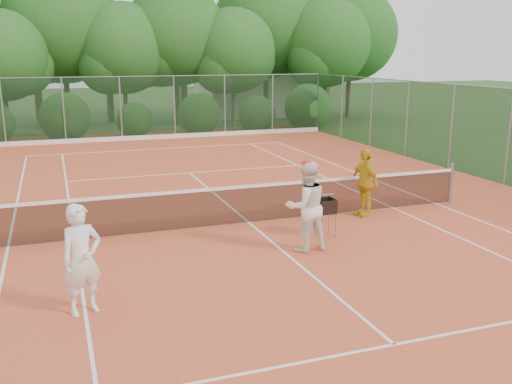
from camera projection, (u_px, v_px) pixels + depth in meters
ground at (249, 224)px, 14.02m from camera, size 120.00×120.00×0.00m
clay_court at (249, 223)px, 14.02m from camera, size 18.00×36.00×0.02m
club_building at (260, 92)px, 38.56m from camera, size 8.00×5.00×3.00m
tennis_net at (249, 203)px, 13.90m from camera, size 11.97×0.10×1.10m
player_white at (82, 259)px, 8.98m from camera, size 0.77×0.64×1.80m
player_center_grp at (306, 206)px, 11.88m from camera, size 0.97×0.78×1.95m
player_yellow at (364, 182)px, 14.47m from camera, size 0.54×1.07×1.75m
ball_hopper at (326, 207)px, 12.87m from camera, size 0.38×0.38×0.87m
stray_ball_a at (175, 145)px, 25.67m from camera, size 0.07×0.07×0.07m
stray_ball_b at (208, 152)px, 23.76m from camera, size 0.07×0.07×0.07m
stray_ball_c at (201, 150)px, 24.39m from camera, size 0.07×0.07×0.07m
court_markings at (249, 223)px, 14.02m from camera, size 11.03×23.83×0.01m
fence_back at (148, 108)px, 27.39m from camera, size 18.07×0.07×3.00m
tropical_treeline at (156, 34)px, 31.78m from camera, size 32.10×8.49×15.03m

